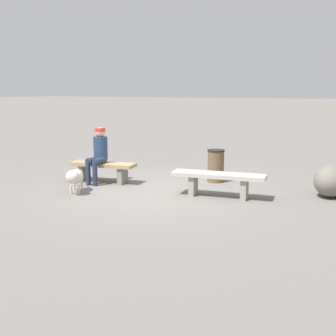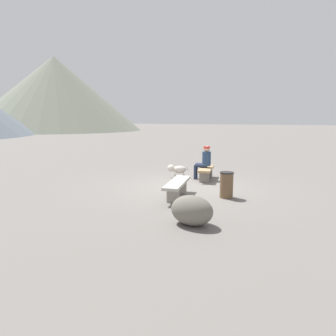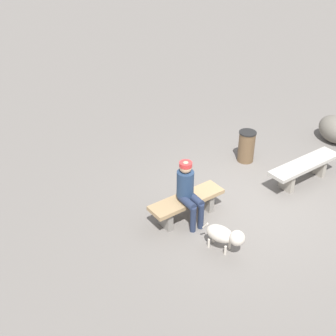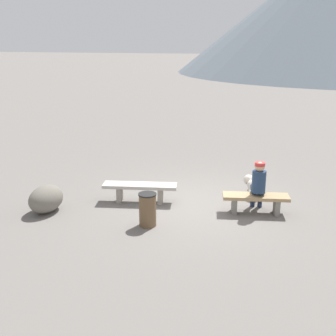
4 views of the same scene
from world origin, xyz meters
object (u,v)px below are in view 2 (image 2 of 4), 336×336
object	(u,v)px
seated_person	(204,160)
dog	(177,169)
bench_left	(177,185)
bench_right	(206,171)
trash_bin	(227,185)
boulder	(192,210)

from	to	relation	value
seated_person	dog	distance (m)	1.11
seated_person	dog	bearing A→B (deg)	93.90
bench_left	dog	xyz separation A→B (m)	(2.70, 1.12, -0.02)
bench_right	dog	size ratio (longest dim) A/B	2.15
trash_bin	boulder	size ratio (longest dim) A/B	0.78
seated_person	trash_bin	distance (m)	2.70
trash_bin	seated_person	bearing A→B (deg)	31.22
bench_right	trash_bin	xyz separation A→B (m)	(-2.25, -1.29, 0.04)
bench_right	seated_person	size ratio (longest dim) A/B	1.25
dog	seated_person	bearing A→B (deg)	160.59
boulder	bench_left	bearing A→B (deg)	30.15
bench_right	trash_bin	bearing A→B (deg)	-159.78
bench_right	seated_person	world-z (taller)	seated_person
seated_person	boulder	distance (m)	5.01
bench_right	seated_person	xyz separation A→B (m)	(0.03, 0.10, 0.40)
seated_person	boulder	world-z (taller)	seated_person
bench_right	trash_bin	size ratio (longest dim) A/B	2.11
bench_right	seated_person	distance (m)	0.41
seated_person	boulder	xyz separation A→B (m)	(-4.84, -1.23, -0.41)
dog	boulder	bearing A→B (deg)	86.21
trash_bin	boulder	bearing A→B (deg)	176.60
boulder	dog	bearing A→B (deg)	25.84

